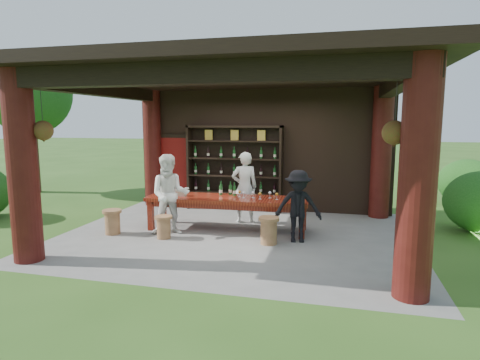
% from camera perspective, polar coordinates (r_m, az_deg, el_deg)
% --- Properties ---
extents(ground, '(90.00, 90.00, 0.00)m').
position_cam_1_polar(ground, '(8.74, -0.64, -7.85)').
color(ground, '#2D5119').
rests_on(ground, ground).
extents(pavilion, '(7.50, 6.00, 3.60)m').
position_cam_1_polar(pavilion, '(8.82, -0.04, 6.34)').
color(pavilion, slate).
rests_on(pavilion, ground).
extents(wine_shelf, '(2.65, 0.40, 2.33)m').
position_cam_1_polar(wine_shelf, '(11.01, -0.83, 1.71)').
color(wine_shelf, black).
rests_on(wine_shelf, ground).
extents(tasting_table, '(3.65, 1.08, 0.75)m').
position_cam_1_polar(tasting_table, '(9.02, -1.82, -3.18)').
color(tasting_table, '#60160D').
rests_on(tasting_table, ground).
extents(stool_near_left, '(0.36, 0.36, 0.48)m').
position_cam_1_polar(stool_near_left, '(8.61, -10.80, -6.50)').
color(stool_near_left, brown).
rests_on(stool_near_left, ground).
extents(stool_near_right, '(0.42, 0.42, 0.55)m').
position_cam_1_polar(stool_near_right, '(8.08, 4.11, -7.08)').
color(stool_near_right, brown).
rests_on(stool_near_right, ground).
extents(stool_far_left, '(0.41, 0.41, 0.54)m').
position_cam_1_polar(stool_far_left, '(9.19, -17.69, -5.60)').
color(stool_far_left, brown).
rests_on(stool_far_left, ground).
extents(host, '(0.74, 0.62, 1.72)m').
position_cam_1_polar(host, '(9.68, 0.65, -1.05)').
color(host, silver).
rests_on(host, ground).
extents(guest_woman, '(1.03, 0.92, 1.74)m').
position_cam_1_polar(guest_woman, '(8.79, -9.92, -2.05)').
color(guest_woman, white).
rests_on(guest_woman, ground).
extents(guest_man, '(1.04, 0.71, 1.47)m').
position_cam_1_polar(guest_man, '(8.20, 8.24, -3.72)').
color(guest_man, black).
rests_on(guest_man, ground).
extents(table_bottles, '(0.41, 0.19, 0.31)m').
position_cam_1_polar(table_bottles, '(9.27, -1.65, -1.18)').
color(table_bottles, '#194C1E').
rests_on(table_bottles, tasting_table).
extents(table_glasses, '(0.93, 0.24, 0.15)m').
position_cam_1_polar(table_glasses, '(8.88, 2.43, -2.12)').
color(table_glasses, silver).
rests_on(table_glasses, tasting_table).
extents(napkin_basket, '(0.27, 0.19, 0.14)m').
position_cam_1_polar(napkin_basket, '(9.25, -8.51, -1.82)').
color(napkin_basket, '#BF6672').
rests_on(napkin_basket, tasting_table).
extents(shrubs, '(15.24, 9.14, 1.36)m').
position_cam_1_polar(shrubs, '(9.39, 14.57, -3.53)').
color(shrubs, '#194C14').
rests_on(shrubs, ground).
extents(trees, '(20.52, 9.40, 4.80)m').
position_cam_1_polar(trees, '(9.53, 23.81, 13.24)').
color(trees, '#3F2819').
rests_on(trees, ground).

